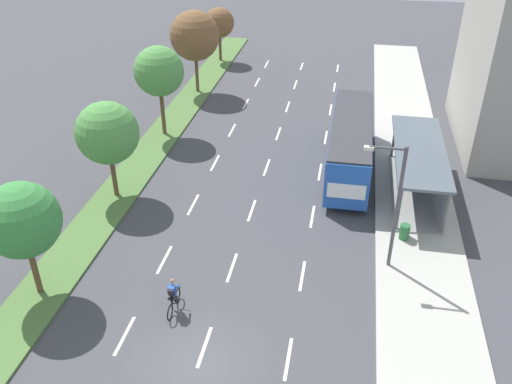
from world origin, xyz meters
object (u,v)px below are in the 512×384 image
median_tree_fourth (195,36)px  bus_shelter (422,167)px  cyclist (173,297)px  median_tree_third (159,71)px  median_tree_second (107,133)px  median_tree_nearest (22,220)px  median_tree_fifth (219,23)px  streetlight (394,200)px  trash_bin (405,232)px  bus (350,141)px

median_tree_fourth → bus_shelter: bearing=-38.4°
cyclist → median_tree_third: 19.06m
median_tree_second → median_tree_third: 8.79m
median_tree_nearest → median_tree_fifth: (0.17, 35.06, -0.27)m
bus_shelter → median_tree_fourth: size_ratio=1.38×
median_tree_fourth → streetlight: size_ratio=1.05×
median_tree_fifth → median_tree_second: bearing=-90.1°
bus_shelter → cyclist: bearing=-132.9°
median_tree_nearest → median_tree_second: (0.10, 8.77, 0.08)m
cyclist → trash_bin: 12.62m
median_tree_second → streetlight: size_ratio=0.90×
median_tree_nearest → streetlight: 16.52m
bus → median_tree_fifth: median_tree_fifth is taller
bus_shelter → median_tree_nearest: median_tree_nearest is taller
streetlight → trash_bin: 4.20m
median_tree_nearest → cyclist: bearing=0.0°
bus → streetlight: 10.17m
streetlight → median_tree_nearest: bearing=-162.9°
trash_bin → median_tree_fourth: bearing=131.0°
median_tree_third → median_tree_fourth: (0.07, 8.77, 0.10)m
bus → median_tree_second: 14.89m
median_tree_nearest → median_tree_fourth: bearing=89.5°
bus → median_tree_nearest: median_tree_nearest is taller
median_tree_nearest → streetlight: (15.79, 4.86, -0.19)m
streetlight → cyclist: bearing=-152.5°
cyclist → median_tree_fourth: bearing=103.3°
bus_shelter → median_tree_fifth: size_ratio=1.84×
bus_shelter → trash_bin: bus_shelter is taller
bus_shelter → cyclist: size_ratio=5.19×
bus → median_tree_third: 14.03m
median_tree_nearest → median_tree_second: median_tree_second is taller
median_tree_fourth → median_tree_second: bearing=-90.5°
bus_shelter → median_tree_nearest: bearing=-145.5°
median_tree_nearest → streetlight: bearing=17.1°
bus_shelter → streetlight: streetlight is taller
median_tree_third → median_tree_nearest: bearing=-90.6°
median_tree_second → median_tree_fourth: 17.55m
bus → median_tree_fifth: size_ratio=2.19×
bus → median_tree_second: (-13.52, -5.86, 2.08)m
bus_shelter → bus: (-4.28, 2.35, 0.20)m
median_tree_fourth → trash_bin: 25.63m
bus → streetlight: streetlight is taller
median_tree_fourth → cyclist: bearing=-76.7°
median_tree_second → median_tree_fourth: size_ratio=0.85×
trash_bin → median_tree_third: bearing=148.3°
bus → median_tree_third: median_tree_third is taller
median_tree_fifth → trash_bin: bearing=-59.1°
median_tree_nearest → bus_shelter: bearing=34.5°
median_tree_second → streetlight: streetlight is taller
bus → median_tree_second: size_ratio=1.93×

